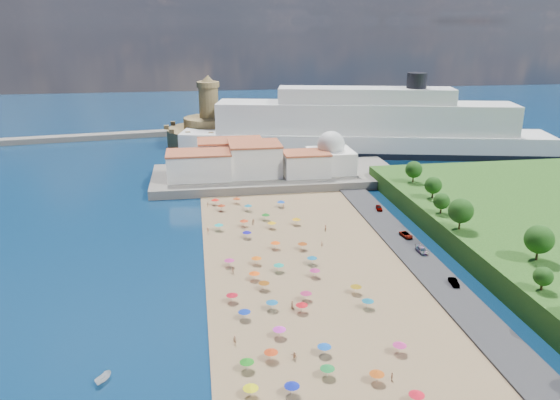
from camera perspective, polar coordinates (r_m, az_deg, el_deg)
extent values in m
plane|color=#071938|center=(132.81, -0.04, -6.70)|extent=(700.00, 700.00, 0.00)
cube|color=#59544C|center=(201.62, -0.42, 2.53)|extent=(90.00, 36.00, 3.00)
cube|color=#59544C|center=(233.63, -7.05, 4.51)|extent=(18.00, 70.00, 2.40)
cube|color=#59544C|center=(292.18, -27.07, 5.42)|extent=(199.03, 34.77, 2.60)
cube|color=silver|center=(194.18, -8.46, 3.55)|extent=(22.00, 14.00, 9.00)
cube|color=silver|center=(196.94, -2.65, 4.24)|extent=(18.00, 16.00, 11.00)
cube|color=silver|center=(196.17, 2.73, 3.73)|extent=(16.00, 12.00, 8.00)
cube|color=silver|center=(208.02, -5.21, 4.80)|extent=(24.00, 14.00, 10.00)
cube|color=silver|center=(202.13, 5.29, 4.11)|extent=(16.00, 16.00, 8.00)
sphere|color=silver|center=(200.77, 5.34, 5.77)|extent=(10.00, 10.00, 10.00)
cylinder|color=silver|center=(199.99, 5.37, 6.83)|extent=(1.20, 1.20, 1.60)
cylinder|color=olive|center=(262.31, -7.33, 6.63)|extent=(40.00, 40.00, 8.00)
cylinder|color=olive|center=(261.11, -7.38, 8.02)|extent=(24.00, 24.00, 5.00)
cylinder|color=olive|center=(259.62, -7.47, 10.09)|extent=(9.00, 9.00, 14.00)
cylinder|color=olive|center=(258.62, -7.54, 11.89)|extent=(10.40, 10.40, 2.40)
cone|color=olive|center=(258.34, -7.57, 12.48)|extent=(6.00, 6.00, 3.00)
cube|color=black|center=(245.57, 8.65, 5.13)|extent=(162.31, 58.19, 2.59)
cube|color=silver|center=(244.81, 8.69, 5.93)|extent=(161.25, 57.58, 9.60)
cube|color=silver|center=(242.72, 8.81, 8.51)|extent=(129.09, 46.48, 12.80)
cube|color=silver|center=(241.33, 8.92, 10.76)|extent=(76.11, 30.76, 6.40)
cylinder|color=black|center=(243.46, 14.11, 12.02)|extent=(8.53, 8.53, 6.40)
cylinder|color=gray|center=(90.08, 1.25, -19.16)|extent=(0.07, 0.07, 2.00)
cone|color=#0B1892|center=(89.54, 1.25, -18.70)|extent=(2.50, 2.50, 0.60)
cylinder|color=gray|center=(90.80, 14.06, -19.45)|extent=(0.07, 0.07, 2.00)
cone|color=red|center=(90.26, 14.10, -18.99)|extent=(2.50, 2.50, 0.60)
cylinder|color=gray|center=(103.56, -0.07, -13.66)|extent=(0.07, 0.07, 2.00)
cone|color=#C62AB5|center=(103.08, -0.07, -13.24)|extent=(2.50, 2.50, 0.60)
cylinder|color=gray|center=(127.98, -0.13, -7.09)|extent=(0.07, 0.07, 2.00)
cone|color=#0F8F7A|center=(127.60, -0.13, -6.72)|extent=(2.50, 2.50, 0.60)
cylinder|color=gray|center=(95.30, -3.47, -16.84)|extent=(0.07, 0.07, 2.00)
cone|color=#157314|center=(94.78, -3.49, -16.39)|extent=(2.50, 2.50, 0.60)
cylinder|color=gray|center=(131.69, -2.47, -6.35)|extent=(0.07, 0.07, 2.00)
cone|color=#D75A0B|center=(131.32, -2.48, -5.99)|extent=(2.50, 2.50, 0.60)
cylinder|color=gray|center=(119.47, 7.93, -9.22)|extent=(0.07, 0.07, 2.00)
cone|color=#916C0D|center=(119.06, 7.95, -8.84)|extent=(2.50, 2.50, 0.60)
cylinder|color=gray|center=(155.47, -3.78, -2.43)|extent=(0.07, 0.07, 2.00)
cone|color=red|center=(155.16, -3.78, -2.12)|extent=(2.50, 2.50, 0.60)
cylinder|color=gray|center=(111.44, 2.28, -11.19)|extent=(0.07, 0.07, 2.00)
cone|color=red|center=(111.00, 2.28, -10.79)|extent=(2.50, 2.50, 0.60)
cylinder|color=gray|center=(156.50, 1.71, -2.26)|extent=(0.07, 0.07, 2.00)
cone|color=#D3940B|center=(156.19, 1.72, -1.95)|extent=(2.50, 2.50, 0.60)
cylinder|color=gray|center=(174.39, -6.79, -0.21)|extent=(0.07, 0.07, 2.00)
cone|color=red|center=(174.11, -6.80, 0.07)|extent=(2.50, 2.50, 0.60)
cylinder|color=gray|center=(130.96, -5.31, -6.56)|extent=(0.07, 0.07, 2.00)
cone|color=#AD2572|center=(130.59, -5.32, -6.20)|extent=(2.50, 2.50, 0.60)
cylinder|color=gray|center=(168.77, -6.13, -0.81)|extent=(0.07, 0.07, 2.00)
cone|color=maroon|center=(168.48, -6.14, -0.52)|extent=(2.50, 2.50, 0.60)
cylinder|color=gray|center=(115.39, -5.02, -10.15)|extent=(0.07, 0.07, 2.00)
cone|color=#AB0D1E|center=(114.97, -5.04, -9.76)|extent=(2.50, 2.50, 0.60)
cylinder|color=gray|center=(101.42, 12.37, -14.89)|extent=(0.07, 0.07, 2.00)
cone|color=#B82771|center=(100.94, 12.40, -14.46)|extent=(2.50, 2.50, 0.60)
cylinder|color=gray|center=(94.00, 4.97, -17.43)|extent=(0.07, 0.07, 2.00)
cone|color=#14732D|center=(93.48, 4.98, -16.99)|extent=(2.50, 2.50, 0.60)
cylinder|color=gray|center=(147.19, -3.48, -3.64)|extent=(0.07, 0.07, 2.00)
cone|color=#100B91|center=(146.86, -3.48, -3.32)|extent=(2.50, 2.50, 0.60)
cylinder|color=gray|center=(153.10, -6.40, -2.84)|extent=(0.07, 0.07, 2.00)
cone|color=#119F99|center=(152.78, -6.42, -2.53)|extent=(2.50, 2.50, 0.60)
cylinder|color=gray|center=(89.75, -3.07, -19.35)|extent=(0.07, 0.07, 2.00)
cone|color=#CFCD0B|center=(89.21, -3.09, -18.89)|extent=(2.50, 2.50, 0.60)
cylinder|color=gray|center=(115.82, 2.73, -9.99)|extent=(0.07, 0.07, 2.00)
cone|color=#A32253|center=(115.40, 2.74, -9.59)|extent=(2.50, 2.50, 0.60)
cylinder|color=gray|center=(99.15, 4.64, -15.33)|extent=(0.07, 0.07, 2.00)
cone|color=#0D4BB3|center=(98.65, 4.66, -14.89)|extent=(2.50, 2.50, 0.60)
cylinder|color=gray|center=(109.26, -3.73, -11.86)|extent=(0.07, 0.07, 2.00)
cone|color=#0B2996|center=(108.82, -3.74, -11.45)|extent=(2.50, 2.50, 0.60)
cylinder|color=gray|center=(125.71, 3.65, -7.62)|extent=(0.07, 0.07, 2.00)
cone|color=#9D2162|center=(125.32, 3.66, -7.25)|extent=(2.50, 2.50, 0.60)
cylinder|color=gray|center=(160.00, -1.51, -1.79)|extent=(0.07, 0.07, 2.00)
cone|color=#116418|center=(159.70, -1.51, -1.49)|extent=(2.50, 2.50, 0.60)
cylinder|color=gray|center=(168.06, -3.36, -0.82)|extent=(0.07, 0.07, 2.00)
cone|color=#0E6485|center=(167.77, -3.37, -0.53)|extent=(2.50, 2.50, 0.60)
cylinder|color=gray|center=(153.66, -0.85, -2.65)|extent=(0.07, 0.07, 2.00)
cone|color=#E7A90C|center=(153.34, -0.86, -2.33)|extent=(2.50, 2.50, 0.60)
cylinder|color=gray|center=(93.81, 10.07, -17.76)|extent=(0.07, 0.07, 2.00)
cone|color=#B8490E|center=(93.29, 10.10, -17.32)|extent=(2.50, 2.50, 0.60)
cylinder|color=gray|center=(171.29, 0.10, -0.42)|extent=(0.07, 0.07, 2.00)
cone|color=#0E41B6|center=(171.00, 0.10, -0.13)|extent=(2.50, 2.50, 0.60)
cylinder|color=gray|center=(174.95, -4.55, -0.07)|extent=(0.07, 0.07, 2.00)
cone|color=#9E340E|center=(174.67, -4.56, 0.21)|extent=(2.50, 2.50, 0.60)
cylinder|color=gray|center=(131.90, 3.37, -6.32)|extent=(0.07, 0.07, 2.00)
cone|color=#0F5D8B|center=(131.53, 3.37, -5.96)|extent=(2.50, 2.50, 0.60)
cylinder|color=gray|center=(139.80, 2.36, -4.84)|extent=(0.07, 0.07, 2.00)
cone|color=#8D380C|center=(139.45, 2.37, -4.50)|extent=(2.50, 2.50, 0.60)
cylinder|color=gray|center=(97.46, -0.95, -15.92)|extent=(0.07, 0.07, 2.00)
cone|color=#B8330E|center=(96.96, -0.95, -15.48)|extent=(2.50, 2.50, 0.60)
cylinder|color=gray|center=(140.22, -0.49, -4.75)|extent=(0.07, 0.07, 2.00)
cone|color=#F04E0A|center=(139.87, -0.49, -4.41)|extent=(2.50, 2.50, 0.60)
cylinder|color=gray|center=(124.21, -2.69, -7.94)|extent=(0.07, 0.07, 2.00)
cone|color=#F34E0A|center=(123.82, -2.70, -7.56)|extent=(2.50, 2.50, 0.60)
cylinder|color=gray|center=(112.30, -0.85, -10.93)|extent=(0.07, 0.07, 2.00)
cone|color=#105C95|center=(111.87, -0.85, -10.53)|extent=(2.50, 2.50, 0.60)
cylinder|color=gray|center=(114.21, 9.15, -10.65)|extent=(0.07, 0.07, 2.00)
cone|color=#0D5D7B|center=(113.79, 9.17, -10.25)|extent=(2.50, 2.50, 0.60)
cylinder|color=gray|center=(119.90, -1.68, -8.93)|extent=(0.07, 0.07, 2.00)
cone|color=#81420B|center=(119.49, -1.68, -8.55)|extent=(2.50, 2.50, 0.60)
imported|color=tan|center=(156.72, -2.84, -2.29)|extent=(1.07, 0.99, 1.78)
imported|color=tan|center=(101.92, -4.75, -14.35)|extent=(0.82, 0.74, 1.87)
imported|color=tan|center=(172.58, -7.58, -0.49)|extent=(0.43, 1.01, 1.71)
imported|color=tan|center=(152.27, 4.78, -2.93)|extent=(0.66, 1.78, 1.89)
imported|color=tan|center=(151.41, -7.55, -3.16)|extent=(1.32, 0.89, 1.89)
imported|color=tan|center=(94.72, 11.62, -17.64)|extent=(0.61, 0.99, 1.57)
imported|color=tan|center=(168.80, 0.40, -0.73)|extent=(1.18, 1.39, 1.87)
imported|color=tan|center=(127.34, -4.93, -7.32)|extent=(0.99, 0.81, 1.89)
imported|color=tan|center=(112.92, 1.30, -10.82)|extent=(0.93, 1.04, 1.78)
imported|color=tan|center=(97.71, 1.51, -15.96)|extent=(1.39, 1.42, 1.62)
imported|color=tan|center=(141.80, 4.38, -4.62)|extent=(0.64, 0.47, 1.62)
imported|color=white|center=(97.47, -17.99, -17.34)|extent=(3.03, 3.68, 1.36)
imported|color=gray|center=(127.04, 17.71, -8.17)|extent=(1.73, 4.04, 1.29)
imported|color=gray|center=(170.06, 10.32, -0.80)|extent=(2.35, 4.41, 1.43)
imported|color=gray|center=(150.49, 13.04, -3.56)|extent=(2.79, 4.90, 1.29)
imported|color=gray|center=(141.44, 14.61, -5.10)|extent=(2.21, 4.88, 1.39)
cylinder|color=#382314|center=(118.81, 25.68, -8.02)|extent=(0.50, 0.50, 2.10)
sphere|color=#14380F|center=(118.05, 25.80, -7.19)|extent=(3.79, 3.79, 3.79)
cylinder|color=#382314|center=(132.34, 25.28, -4.99)|extent=(0.50, 0.50, 3.50)
sphere|color=#14380F|center=(131.23, 25.47, -3.72)|extent=(6.30, 6.30, 6.30)
cylinder|color=#382314|center=(144.40, 18.26, -2.25)|extent=(0.50, 0.50, 3.51)
sphere|color=#14380F|center=(143.38, 18.38, -1.06)|extent=(6.31, 6.31, 6.31)
cylinder|color=#382314|center=(154.93, 16.46, -0.89)|extent=(0.50, 0.50, 2.49)
sphere|color=#14380F|center=(154.24, 16.53, -0.10)|extent=(4.49, 4.49, 4.49)
cylinder|color=#382314|center=(167.50, 15.65, 0.67)|extent=(0.50, 0.50, 2.83)
sphere|color=#14380F|center=(166.78, 15.72, 1.50)|extent=(5.10, 5.10, 5.10)
cylinder|color=#382314|center=(182.49, 13.74, 2.28)|extent=(0.50, 0.50, 3.04)
sphere|color=#14380F|center=(181.78, 13.80, 3.11)|extent=(5.46, 5.46, 5.46)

